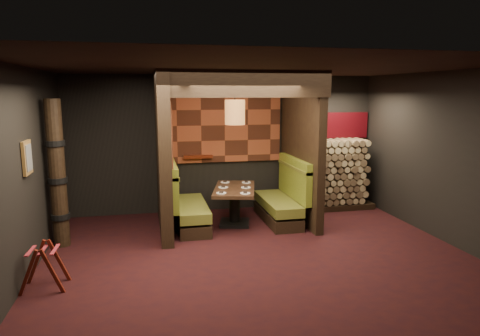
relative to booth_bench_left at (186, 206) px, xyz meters
name	(u,v)px	position (x,y,z in m)	size (l,w,h in m)	color
floor	(258,255)	(0.96, -1.65, -0.41)	(6.50, 5.50, 0.02)	black
ceiling	(259,67)	(0.96, -1.65, 2.46)	(6.50, 5.50, 0.02)	black
wall_back	(225,144)	(0.96, 1.11, 1.02)	(6.50, 0.02, 2.85)	black
wall_front	(338,216)	(0.96, -4.41, 1.02)	(6.50, 0.02, 2.85)	black
wall_left	(23,173)	(-2.30, -1.65, 1.02)	(0.02, 5.50, 2.85)	black
wall_right	(449,158)	(4.22, -1.65, 1.02)	(0.02, 5.50, 2.85)	black
partition_left	(163,152)	(-0.39, 0.00, 1.02)	(0.20, 2.20, 2.85)	black
partition_right	(301,148)	(2.26, 0.05, 1.02)	(0.15, 2.10, 2.85)	black
header_beam	(246,84)	(0.94, -0.95, 2.23)	(2.85, 0.18, 0.44)	black
tapa_back_panel	(225,125)	(0.94, 1.06, 1.42)	(2.40, 0.06, 1.55)	brown
tapa_side_panel	(168,128)	(-0.27, 0.17, 1.45)	(0.04, 1.85, 1.45)	brown
lacquer_shelf	(198,157)	(0.36, 1.00, 0.78)	(0.60, 0.12, 0.07)	#571C0C
booth_bench_left	(186,206)	(0.00, 0.00, 0.00)	(0.68, 1.60, 1.14)	black
booth_bench_right	(283,201)	(1.89, 0.00, 0.00)	(0.68, 1.60, 1.14)	black
dining_table	(235,200)	(0.92, -0.04, 0.09)	(1.05, 1.50, 0.72)	black
place_settings	(235,187)	(0.92, -0.04, 0.33)	(0.83, 1.19, 0.03)	white
pendant_lamp	(235,112)	(0.92, -0.09, 1.74)	(0.37, 0.37, 0.94)	#915B2A
framed_picture	(27,158)	(-2.25, -1.55, 1.22)	(0.05, 0.36, 0.46)	brown
luggage_rack	(44,265)	(-2.01, -2.16, -0.09)	(0.59, 0.43, 0.63)	#4D140B
totem_column	(57,175)	(-2.09, -0.55, 0.79)	(0.31, 0.31, 2.40)	black
firewood_stack	(333,174)	(3.25, 0.70, 0.35)	(1.73, 0.70, 1.50)	black
mosaic_header	(328,125)	(3.25, 1.03, 1.38)	(1.83, 0.10, 0.56)	maroon
bay_front_post	(301,146)	(2.35, 0.31, 1.02)	(0.08, 0.08, 2.85)	black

